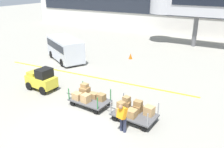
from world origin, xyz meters
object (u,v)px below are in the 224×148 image
object	(u,v)px
baggage_cart_middle	(134,111)
safety_cone_near	(131,56)
baggage_cart_lead	(88,97)
shuttle_van	(65,48)
baggage_handler	(122,117)
baggage_tug	(42,79)

from	to	relation	value
baggage_cart_middle	safety_cone_near	size ratio (longest dim) A/B	5.53
baggage_cart_lead	shuttle_van	world-z (taller)	shuttle_van
baggage_cart_lead	baggage_handler	bearing A→B (deg)	-25.40
baggage_handler	shuttle_van	world-z (taller)	shuttle_van
baggage_cart_lead	baggage_cart_middle	bearing A→B (deg)	-3.37
baggage_tug	shuttle_van	size ratio (longest dim) A/B	0.42
baggage_handler	baggage_cart_lead	bearing A→B (deg)	154.60
baggage_cart_middle	baggage_cart_lead	bearing A→B (deg)	176.63
baggage_handler	baggage_cart_middle	bearing A→B (deg)	89.54
baggage_handler	baggage_tug	bearing A→B (deg)	166.73
shuttle_van	safety_cone_near	world-z (taller)	shuttle_van
baggage_cart_middle	safety_cone_near	world-z (taller)	baggage_cart_middle
baggage_tug	baggage_handler	xyz separation A→B (m)	(7.06, -1.67, 0.11)
baggage_handler	shuttle_van	xyz separation A→B (m)	(-10.00, 7.57, 0.37)
baggage_cart_lead	safety_cone_near	xyz separation A→B (m)	(-1.82, 9.59, -0.26)
baggage_tug	baggage_handler	bearing A→B (deg)	-13.27
baggage_cart_middle	baggage_tug	bearing A→B (deg)	176.84
baggage_tug	shuttle_van	xyz separation A→B (m)	(-2.94, 5.90, 0.48)
baggage_tug	shuttle_van	bearing A→B (deg)	116.47
baggage_cart_middle	shuttle_van	xyz separation A→B (m)	(-10.01, 6.29, 0.68)
baggage_tug	baggage_cart_lead	bearing A→B (deg)	-3.00
safety_cone_near	baggage_cart_middle	bearing A→B (deg)	-63.40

